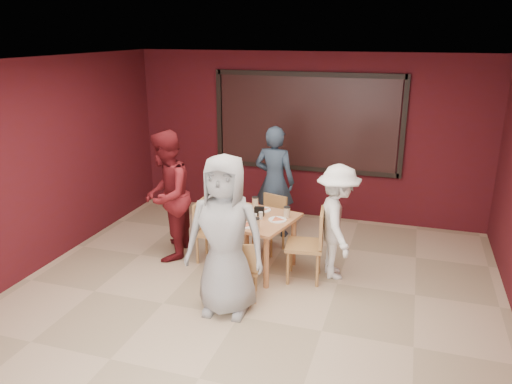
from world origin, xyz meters
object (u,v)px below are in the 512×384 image
(dining_table, at_px, (256,224))
(chair_back, at_px, (271,220))
(diner_back, at_px, (275,182))
(diner_left, at_px, (166,196))
(chair_right, at_px, (311,241))
(chair_left, at_px, (208,227))
(diner_right, at_px, (337,222))
(chair_front, at_px, (242,267))
(diner_front, at_px, (225,236))

(dining_table, height_order, chair_back, dining_table)
(diner_back, xyz_separation_m, diner_left, (-1.22, -1.25, 0.04))
(dining_table, bearing_deg, chair_right, -5.41)
(dining_table, bearing_deg, chair_left, 173.48)
(chair_left, relative_size, diner_right, 0.57)
(chair_front, bearing_deg, dining_table, 96.75)
(chair_right, distance_m, diner_right, 0.42)
(chair_right, bearing_deg, diner_left, 177.37)
(diner_right, bearing_deg, dining_table, 79.24)
(chair_front, bearing_deg, chair_back, 93.05)
(chair_right, relative_size, diner_left, 0.53)
(chair_right, bearing_deg, chair_front, -131.41)
(diner_front, relative_size, diner_back, 1.07)
(diner_left, bearing_deg, diner_front, 36.97)
(dining_table, distance_m, chair_left, 0.76)
(chair_left, bearing_deg, chair_front, -47.64)
(diner_right, bearing_deg, chair_left, 73.42)
(diner_back, relative_size, diner_left, 0.96)
(diner_front, relative_size, diner_right, 1.23)
(diner_back, distance_m, diner_right, 1.62)
(chair_front, height_order, chair_left, chair_left)
(chair_front, bearing_deg, diner_left, 148.92)
(chair_back, xyz_separation_m, diner_right, (1.05, -0.55, 0.29))
(diner_right, bearing_deg, chair_front, 116.82)
(chair_front, distance_m, chair_left, 1.24)
(dining_table, relative_size, chair_left, 1.32)
(dining_table, height_order, diner_right, diner_right)
(dining_table, relative_size, diner_right, 0.75)
(diner_back, bearing_deg, chair_front, 99.25)
(chair_left, distance_m, diner_left, 0.72)
(diner_left, xyz_separation_m, diner_right, (2.38, 0.12, -0.16))
(dining_table, distance_m, diner_right, 1.08)
(chair_back, bearing_deg, diner_right, -27.71)
(chair_right, xyz_separation_m, diner_back, (-0.86, 1.35, 0.33))
(chair_back, distance_m, diner_front, 1.86)
(diner_left, height_order, diner_right, diner_left)
(chair_back, xyz_separation_m, diner_front, (-0.02, -1.80, 0.47))
(diner_left, bearing_deg, chair_right, 75.07)
(diner_left, bearing_deg, chair_back, 104.37)
(chair_right, bearing_deg, diner_back, 122.65)
(diner_right, bearing_deg, diner_front, 121.03)
(chair_front, distance_m, diner_right, 1.41)
(chair_left, height_order, diner_back, diner_back)
(chair_back, xyz_separation_m, chair_left, (-0.75, -0.61, 0.02))
(chair_back, bearing_deg, dining_table, -91.40)
(chair_right, xyz_separation_m, diner_right, (0.30, 0.22, 0.21))
(dining_table, height_order, diner_left, diner_left)
(chair_back, relative_size, diner_right, 0.54)
(chair_right, xyz_separation_m, diner_left, (-2.08, 0.10, 0.37))
(chair_back, bearing_deg, chair_left, -140.99)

